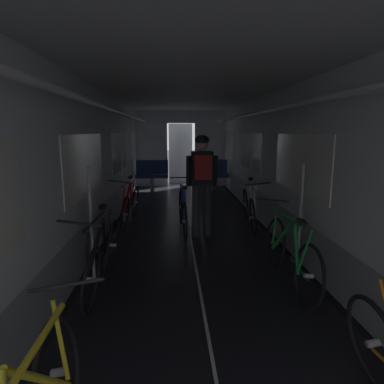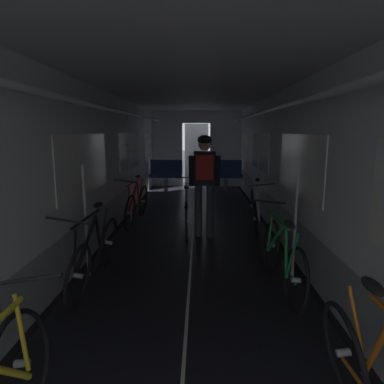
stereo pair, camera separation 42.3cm
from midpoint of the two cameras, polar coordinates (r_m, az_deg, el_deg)
train_car_shell at (r=5.34m, az=2.39°, el=9.50°), size 3.14×12.34×2.57m
bench_seat_far_left at (r=9.92m, az=-3.33°, el=3.40°), size 0.98×0.51×0.95m
bench_seat_far_right at (r=9.94m, az=7.09°, el=3.35°), size 0.98×0.51×0.95m
bicycle_green at (r=4.00m, az=18.31°, el=-10.64°), size 0.44×1.69×0.95m
bicycle_black at (r=4.03m, az=-13.59°, el=-10.27°), size 0.44×1.69×0.96m
bicycle_red at (r=6.50m, az=-7.75°, el=-2.11°), size 0.44×1.69×0.95m
bicycle_white at (r=6.20m, az=12.77°, el=-2.90°), size 0.44×1.69×0.95m
person_cyclist_aisle at (r=5.49m, az=4.38°, el=2.95°), size 0.53×0.39×1.73m
bicycle_blue_in_aisle at (r=5.88m, az=1.07°, el=-3.35°), size 0.44×1.69×0.93m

